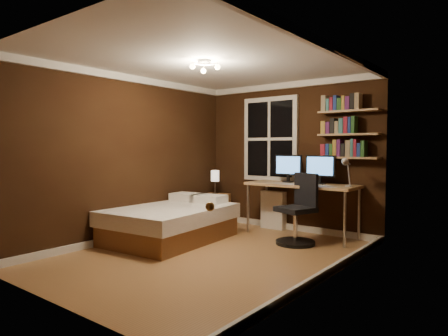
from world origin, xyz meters
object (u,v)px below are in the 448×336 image
Objects in this scene: desk_lamp at (347,172)px; office_chair at (298,217)px; monitor_left at (288,169)px; nightstand at (215,209)px; monitor_right at (320,170)px; desk at (301,187)px; bedside_lamp at (215,182)px; bed at (171,222)px; radiator at (273,210)px.

desk_lamp reaches higher than office_chair.
monitor_left is 0.47× the size of office_chair.
nightstand is 1.15× the size of monitor_right.
desk is 1.71× the size of office_chair.
bedside_lamp is 0.91× the size of monitor_left.
monitor_right is (1.97, 0.16, 0.29)m from bedside_lamp.
office_chair reaches higher than bed.
nightstand is at bearing -177.42° from desk.
bed is 1.93× the size of office_chair.
desk is 0.82m from desk_lamp.
radiator is at bearing 158.28° from office_chair.
office_chair is (0.20, -0.49, -0.38)m from desk.
desk reaches higher than nightstand.
desk_lamp is (0.77, -0.10, 0.28)m from desk.
desk is at bearing -19.94° from radiator.
desk is at bearing 172.26° from desk_lamp.
office_chair is (1.62, 0.98, 0.12)m from bed.
nightstand is 0.49m from bedside_lamp.
monitor_right is at bearing 4.77° from bedside_lamp.
desk is (1.70, 0.08, 0.01)m from bedside_lamp.
monitor_right is (0.55, 0.00, 0.00)m from monitor_left.
bedside_lamp is at bearing 0.00° from nightstand.
monitor_right reaches higher than nightstand.
radiator is (1.05, 0.31, -0.45)m from bedside_lamp.
desk is (1.70, 0.08, 0.50)m from nightstand.
radiator is 0.83m from monitor_left.
desk_lamp is (1.41, -0.34, 0.73)m from radiator.
monitor_left and monitor_right have the same top height.
desk_lamp is (0.49, -0.19, -0.00)m from monitor_right.
monitor_right is 0.88m from office_chair.
desk_lamp reaches higher than nightstand.
monitor_left is 0.55m from monitor_right.
office_chair is at bearing -23.28° from nightstand.
bedside_lamp is 1.45m from monitor_left.
bed is 2.10m from desk.
monitor_left reaches higher than desk.
monitor_right reaches higher than desk_lamp.
monitor_left is at bearing 162.69° from desk.
monitor_left is at bearing 169.62° from desk_lamp.
office_chair is (-0.08, -0.57, -0.66)m from monitor_right.
office_chair is at bearing -50.08° from monitor_left.
office_chair is at bearing -67.86° from desk.
desk_lamp is at bearing -13.47° from radiator.
desk is at bearing -162.14° from monitor_right.
desk is 0.65m from office_chair.
nightstand is 1.15× the size of monitor_left.
monitor_left is at bearing 6.63° from bedside_lamp.
bedside_lamp reaches higher than bed.
radiator is 0.37× the size of desk.
nightstand is 1.62m from monitor_left.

